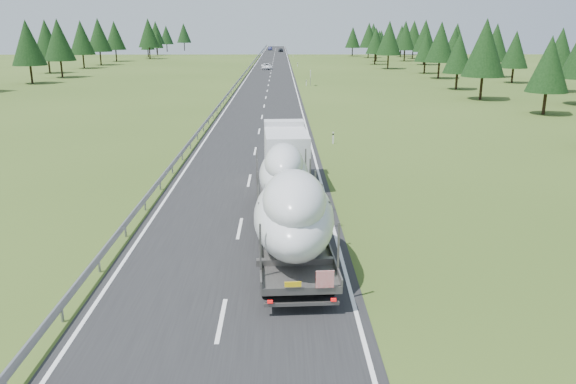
{
  "coord_description": "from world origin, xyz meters",
  "views": [
    {
      "loc": [
        2.0,
        -16.9,
        9.44
      ],
      "look_at": [
        2.36,
        8.38,
        2.05
      ],
      "focal_mm": 35.0,
      "sensor_mm": 36.0,
      "label": 1
    }
  ],
  "objects_px": {
    "distant_van": "(267,66)",
    "distant_car_dark": "(281,50)",
    "boat_truck": "(288,184)",
    "highway_sign": "(310,75)",
    "distant_car_blue": "(270,49)"
  },
  "relations": [
    {
      "from": "highway_sign",
      "to": "distant_car_dark",
      "type": "distance_m",
      "value": 144.3
    },
    {
      "from": "boat_truck",
      "to": "distant_van",
      "type": "height_order",
      "value": "boat_truck"
    },
    {
      "from": "highway_sign",
      "to": "boat_truck",
      "type": "distance_m",
      "value": 71.33
    },
    {
      "from": "distant_van",
      "to": "distant_car_dark",
      "type": "bearing_deg",
      "value": 83.12
    },
    {
      "from": "distant_car_dark",
      "to": "boat_truck",
      "type": "bearing_deg",
      "value": -85.68
    },
    {
      "from": "boat_truck",
      "to": "highway_sign",
      "type": "bearing_deg",
      "value": 86.11
    },
    {
      "from": "distant_van",
      "to": "distant_car_blue",
      "type": "xyz_separation_m",
      "value": [
        -1.11,
        120.86,
        0.08
      ]
    },
    {
      "from": "boat_truck",
      "to": "distant_car_blue",
      "type": "distance_m",
      "value": 232.06
    },
    {
      "from": "boat_truck",
      "to": "distant_van",
      "type": "distance_m",
      "value": 111.21
    },
    {
      "from": "highway_sign",
      "to": "boat_truck",
      "type": "bearing_deg",
      "value": -93.89
    },
    {
      "from": "distant_car_dark",
      "to": "distant_car_blue",
      "type": "bearing_deg",
      "value": 110.11
    },
    {
      "from": "boat_truck",
      "to": "distant_car_dark",
      "type": "bearing_deg",
      "value": 89.99
    },
    {
      "from": "distant_van",
      "to": "distant_car_dark",
      "type": "distance_m",
      "value": 104.29
    },
    {
      "from": "highway_sign",
      "to": "boat_truck",
      "type": "height_order",
      "value": "boat_truck"
    },
    {
      "from": "highway_sign",
      "to": "distant_car_dark",
      "type": "bearing_deg",
      "value": 91.9
    }
  ]
}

